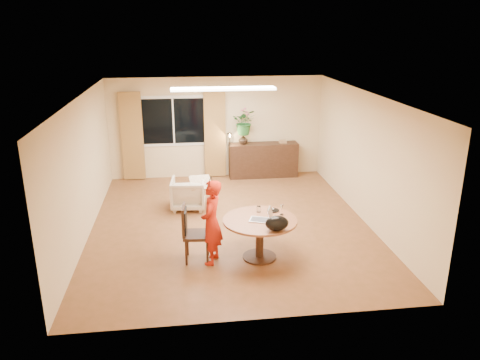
# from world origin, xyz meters

# --- Properties ---
(floor) EXTENTS (6.50, 6.50, 0.00)m
(floor) POSITION_xyz_m (0.00, 0.00, 0.00)
(floor) COLOR brown
(floor) RESTS_ON ground
(ceiling) EXTENTS (6.50, 6.50, 0.00)m
(ceiling) POSITION_xyz_m (0.00, 0.00, 2.60)
(ceiling) COLOR white
(ceiling) RESTS_ON wall_back
(wall_back) EXTENTS (5.50, 0.00, 5.50)m
(wall_back) POSITION_xyz_m (0.00, 3.25, 1.30)
(wall_back) COLOR beige
(wall_back) RESTS_ON floor
(wall_left) EXTENTS (0.00, 6.50, 6.50)m
(wall_left) POSITION_xyz_m (-2.75, 0.00, 1.30)
(wall_left) COLOR beige
(wall_left) RESTS_ON floor
(wall_right) EXTENTS (0.00, 6.50, 6.50)m
(wall_right) POSITION_xyz_m (2.75, 0.00, 1.30)
(wall_right) COLOR beige
(wall_right) RESTS_ON floor
(window) EXTENTS (1.70, 0.03, 1.30)m
(window) POSITION_xyz_m (-1.10, 3.23, 1.50)
(window) COLOR white
(window) RESTS_ON wall_back
(curtain_left) EXTENTS (0.55, 0.08, 2.25)m
(curtain_left) POSITION_xyz_m (-2.15, 3.15, 1.15)
(curtain_left) COLOR olive
(curtain_left) RESTS_ON wall_back
(curtain_right) EXTENTS (0.55, 0.08, 2.25)m
(curtain_right) POSITION_xyz_m (-0.05, 3.15, 1.15)
(curtain_right) COLOR olive
(curtain_right) RESTS_ON wall_back
(ceiling_panel) EXTENTS (2.20, 0.35, 0.05)m
(ceiling_panel) POSITION_xyz_m (0.00, 1.20, 2.57)
(ceiling_panel) COLOR white
(ceiling_panel) RESTS_ON ceiling
(dining_table) EXTENTS (1.27, 1.27, 0.72)m
(dining_table) POSITION_xyz_m (0.35, -1.48, 0.57)
(dining_table) COLOR brown
(dining_table) RESTS_ON floor
(dining_chair) EXTENTS (0.51, 0.48, 1.00)m
(dining_chair) POSITION_xyz_m (-0.72, -1.42, 0.50)
(dining_chair) COLOR black
(dining_chair) RESTS_ON floor
(child) EXTENTS (0.61, 0.50, 1.46)m
(child) POSITION_xyz_m (-0.47, -1.52, 0.73)
(child) COLOR red
(child) RESTS_ON floor
(laptop) EXTENTS (0.44, 0.37, 0.25)m
(laptop) POSITION_xyz_m (0.35, -1.53, 0.85)
(laptop) COLOR #B7B7BC
(laptop) RESTS_ON dining_table
(tumbler) EXTENTS (0.08, 0.08, 0.11)m
(tumbler) POSITION_xyz_m (0.38, -1.16, 0.77)
(tumbler) COLOR white
(tumbler) RESTS_ON dining_table
(wine_glass) EXTENTS (0.07, 0.07, 0.19)m
(wine_glass) POSITION_xyz_m (0.76, -1.33, 0.82)
(wine_glass) COLOR white
(wine_glass) RESTS_ON dining_table
(pot_lid) EXTENTS (0.25, 0.25, 0.04)m
(pot_lid) POSITION_xyz_m (0.64, -1.14, 0.74)
(pot_lid) COLOR white
(pot_lid) RESTS_ON dining_table
(handbag) EXTENTS (0.43, 0.32, 0.25)m
(handbag) POSITION_xyz_m (0.54, -1.97, 0.85)
(handbag) COLOR black
(handbag) RESTS_ON dining_table
(armchair) EXTENTS (0.78, 0.80, 0.67)m
(armchair) POSITION_xyz_m (-0.82, 1.00, 0.34)
(armchair) COLOR beige
(armchair) RESTS_ON floor
(throw) EXTENTS (0.50, 0.59, 0.03)m
(throw) POSITION_xyz_m (-0.54, 0.91, 0.69)
(throw) COLOR beige
(throw) RESTS_ON armchair
(sideboard) EXTENTS (1.80, 0.44, 0.90)m
(sideboard) POSITION_xyz_m (1.20, 3.01, 0.45)
(sideboard) COLOR black
(sideboard) RESTS_ON floor
(vase) EXTENTS (0.27, 0.27, 0.25)m
(vase) POSITION_xyz_m (0.67, 3.01, 1.02)
(vase) COLOR black
(vase) RESTS_ON sideboard
(bouquet) EXTENTS (0.66, 0.60, 0.66)m
(bouquet) POSITION_xyz_m (0.70, 3.01, 1.48)
(bouquet) COLOR #336526
(bouquet) RESTS_ON vase
(book_stack) EXTENTS (0.22, 0.19, 0.08)m
(book_stack) POSITION_xyz_m (1.72, 3.01, 0.94)
(book_stack) COLOR #906E49
(book_stack) RESTS_ON sideboard
(desk_lamp) EXTENTS (0.17, 0.17, 0.32)m
(desk_lamp) POSITION_xyz_m (0.31, 2.96, 1.06)
(desk_lamp) COLOR black
(desk_lamp) RESTS_ON sideboard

